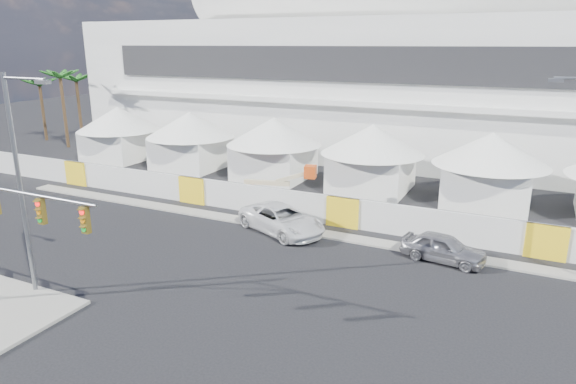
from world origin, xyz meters
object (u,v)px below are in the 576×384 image
at_px(pickup_curb, 282,219).
at_px(boom_lift, 260,195).
at_px(streetlight_median, 22,172).
at_px(sedan_silver, 443,248).

distance_m(pickup_curb, boom_lift, 5.71).
xyz_separation_m(streetlight_median, boom_lift, (2.98, 16.78, -5.20)).
xyz_separation_m(sedan_silver, streetlight_median, (-16.93, -12.43, 5.29)).
xyz_separation_m(sedan_silver, pickup_curb, (-10.06, 0.17, 0.08)).
bearing_deg(boom_lift, sedan_silver, -30.92).
relative_size(streetlight_median, boom_lift, 1.57).
distance_m(sedan_silver, streetlight_median, 21.65).
height_order(sedan_silver, pickup_curb, pickup_curb).
xyz_separation_m(pickup_curb, boom_lift, (-3.88, 4.19, 0.01)).
bearing_deg(sedan_silver, streetlight_median, 134.86).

